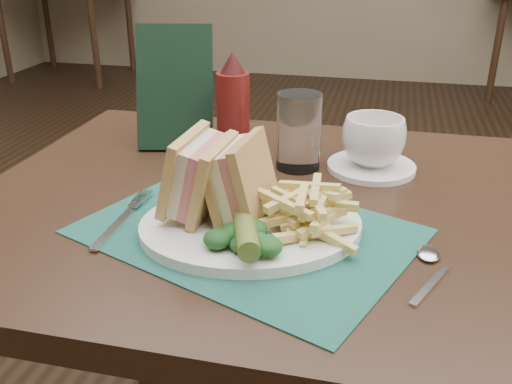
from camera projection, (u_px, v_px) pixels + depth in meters
floor at (300, 360)px, 1.64m from camera, size 7.00×7.00×0.00m
wall_back at (368, 79)px, 4.73m from camera, size 6.00×0.00×6.00m
table_main at (263, 382)px, 1.04m from camera, size 0.90×0.75×0.75m
table_bg_left at (69, 31)px, 4.65m from camera, size 0.90×0.75×0.75m
placemat at (247, 231)px, 0.78m from camera, size 0.51×0.44×0.00m
plate at (251, 226)px, 0.77m from camera, size 0.36×0.32×0.01m
sandwich_half_a at (183, 173)px, 0.77m from camera, size 0.09×0.12×0.12m
sandwich_half_b at (225, 175)px, 0.77m from camera, size 0.09×0.12×0.11m
kale_garnish at (246, 235)px, 0.71m from camera, size 0.11×0.08×0.03m
pickle_spear at (245, 229)px, 0.70m from camera, size 0.06×0.12×0.03m
fries_pile at (305, 203)px, 0.75m from camera, size 0.18×0.20×0.06m
fork at (123, 216)px, 0.80m from camera, size 0.04×0.17×0.01m
spoon at (430, 271)px, 0.68m from camera, size 0.09×0.15×0.01m
saucer at (371, 167)px, 0.98m from camera, size 0.19×0.19×0.01m
coffee_cup at (373, 141)px, 0.96m from camera, size 0.15×0.15×0.08m
drinking_glass at (299, 131)px, 0.96m from camera, size 0.10×0.10×0.13m
ketchup_bottle at (233, 105)px, 1.01m from camera, size 0.06×0.06×0.19m
check_presenter at (175, 88)px, 1.05m from camera, size 0.15×0.11×0.22m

